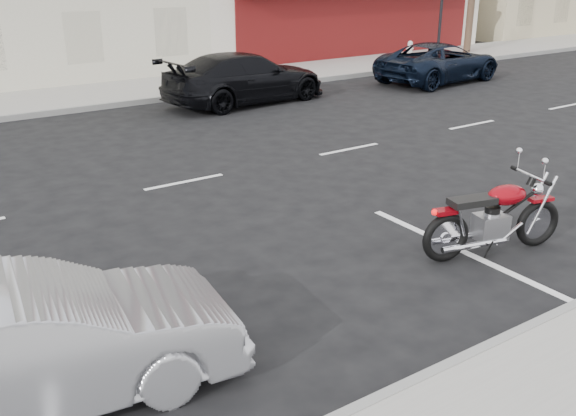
% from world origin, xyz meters
% --- Properties ---
extents(ground, '(120.00, 120.00, 0.00)m').
position_xyz_m(ground, '(0.00, 0.00, 0.00)').
color(ground, black).
rests_on(ground, ground).
extents(fire_hydrant, '(0.20, 0.20, 0.72)m').
position_xyz_m(fire_hydrant, '(12.00, 8.50, 0.53)').
color(fire_hydrant, beige).
rests_on(fire_hydrant, sidewalk_far).
extents(motorcycle, '(2.22, 0.91, 1.13)m').
position_xyz_m(motorcycle, '(1.06, -5.50, 0.52)').
color(motorcycle, black).
rests_on(motorcycle, ground).
extents(sedan_silver, '(4.06, 1.81, 1.29)m').
position_xyz_m(sedan_silver, '(-5.95, -5.13, 0.65)').
color(sedan_silver, '#9E9FA5').
rests_on(sedan_silver, ground).
extents(suv_far, '(4.95, 2.67, 1.32)m').
position_xyz_m(suv_far, '(9.79, 4.80, 0.66)').
color(suv_far, black).
rests_on(suv_far, ground).
extents(car_far, '(5.18, 2.51, 1.45)m').
position_xyz_m(car_far, '(2.58, 5.52, 0.73)').
color(car_far, black).
rests_on(car_far, ground).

